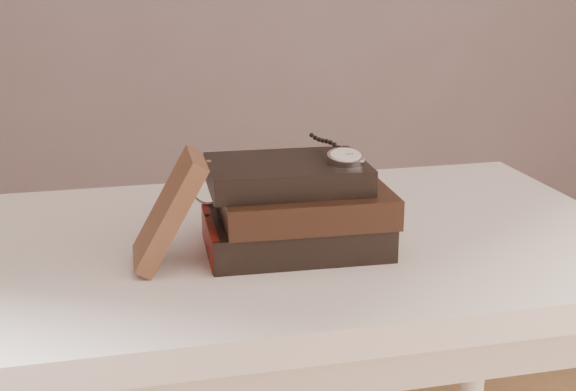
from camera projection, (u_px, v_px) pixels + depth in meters
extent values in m
cube|color=white|center=(284.00, 248.00, 1.11)|extent=(1.00, 0.60, 0.04)
cube|color=white|center=(284.00, 286.00, 1.13)|extent=(0.88, 0.49, 0.08)
cylinder|color=white|center=(474.00, 359.00, 1.55)|extent=(0.05, 0.05, 0.71)
cube|color=black|center=(295.00, 232.00, 1.05)|extent=(0.25, 0.17, 0.04)
cube|color=beige|center=(297.00, 232.00, 1.05)|extent=(0.24, 0.16, 0.03)
cube|color=gold|center=(208.00, 231.00, 1.05)|extent=(0.01, 0.01, 0.05)
cube|color=maroon|center=(210.00, 238.00, 1.03)|extent=(0.02, 0.15, 0.05)
cube|color=black|center=(305.00, 204.00, 1.03)|extent=(0.23, 0.16, 0.04)
cube|color=beige|center=(307.00, 203.00, 1.03)|extent=(0.22, 0.15, 0.03)
cube|color=gold|center=(222.00, 203.00, 1.03)|extent=(0.01, 0.01, 0.04)
cube|color=black|center=(287.00, 174.00, 1.03)|extent=(0.21, 0.15, 0.03)
cube|color=beige|center=(289.00, 174.00, 1.03)|extent=(0.21, 0.14, 0.03)
cube|color=gold|center=(209.00, 174.00, 1.03)|extent=(0.01, 0.01, 0.04)
cube|color=#492A1C|center=(169.00, 211.00, 0.97)|extent=(0.10, 0.10, 0.15)
cylinder|color=silver|center=(346.00, 158.00, 1.01)|extent=(0.05, 0.05, 0.02)
cylinder|color=white|center=(346.00, 155.00, 1.01)|extent=(0.04, 0.04, 0.01)
torus|color=silver|center=(346.00, 155.00, 1.01)|extent=(0.05, 0.05, 0.01)
cylinder|color=silver|center=(340.00, 153.00, 1.04)|extent=(0.01, 0.01, 0.01)
cube|color=black|center=(345.00, 153.00, 1.02)|extent=(0.00, 0.01, 0.00)
cube|color=black|center=(350.00, 154.00, 1.01)|extent=(0.01, 0.00, 0.00)
sphere|color=black|center=(339.00, 148.00, 1.05)|extent=(0.01, 0.01, 0.01)
sphere|color=black|center=(334.00, 145.00, 1.06)|extent=(0.01, 0.01, 0.01)
sphere|color=black|center=(330.00, 142.00, 1.07)|extent=(0.01, 0.01, 0.01)
sphere|color=black|center=(327.00, 141.00, 1.08)|extent=(0.01, 0.01, 0.01)
sphere|color=black|center=(323.00, 140.00, 1.09)|extent=(0.01, 0.01, 0.01)
sphere|color=black|center=(319.00, 140.00, 1.10)|extent=(0.01, 0.01, 0.01)
sphere|color=black|center=(315.00, 138.00, 1.11)|extent=(0.01, 0.01, 0.01)
sphere|color=black|center=(312.00, 135.00, 1.12)|extent=(0.01, 0.01, 0.01)
torus|color=silver|center=(208.00, 188.00, 1.08)|extent=(0.05, 0.02, 0.05)
torus|color=silver|center=(244.00, 186.00, 1.09)|extent=(0.05, 0.02, 0.05)
cylinder|color=silver|center=(226.00, 185.00, 1.09)|extent=(0.01, 0.00, 0.00)
cylinder|color=silver|center=(189.00, 182.00, 1.13)|extent=(0.01, 0.11, 0.03)
cylinder|color=silver|center=(254.00, 179.00, 1.15)|extent=(0.01, 0.11, 0.03)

